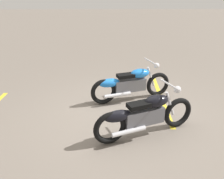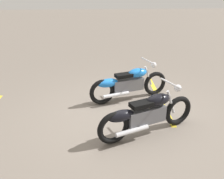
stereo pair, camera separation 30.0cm
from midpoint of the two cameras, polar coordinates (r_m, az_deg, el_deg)
The scene contains 4 objects.
ground_plane at distance 5.78m, azimuth 1.07°, elevation -5.88°, with size 60.00×60.00×0.00m, color slate.
motorcycle_bright_foreground at distance 6.34m, azimuth 2.41°, elevation 1.42°, with size 2.15×0.88×1.04m.
motorcycle_dark_foreground at distance 4.86m, azimuth 6.26°, elevation -5.79°, with size 2.11×0.95×1.04m.
parking_stripe_near at distance 6.78m, azimuth 9.67°, elevation -1.66°, with size 3.20×0.12×0.01m, color yellow.
Camera 2 is at (0.66, 5.03, 2.79)m, focal length 38.75 mm.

